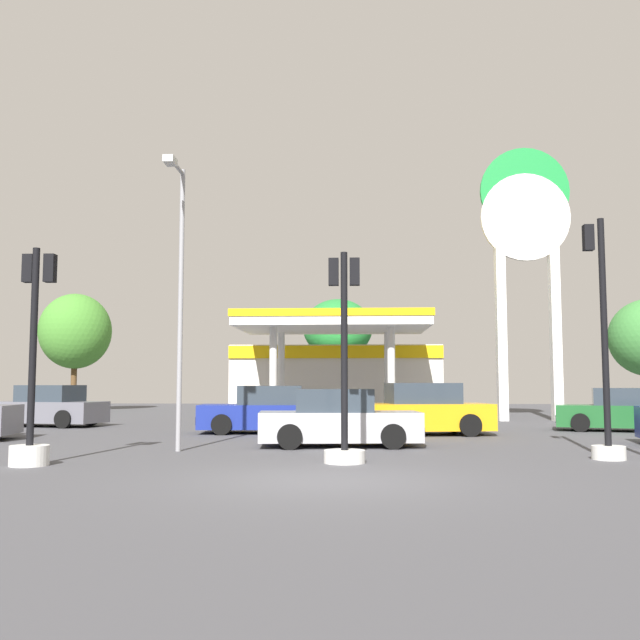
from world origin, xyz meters
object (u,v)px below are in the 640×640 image
(car_6, at_px, (338,420))
(car_4, at_px, (266,412))
(traffic_signal_1, at_px, (344,392))
(tree_0, at_px, (75,331))
(car_5, at_px, (418,411))
(traffic_signal_3, at_px, (604,381))
(tree_1, at_px, (338,329))
(car_2, at_px, (620,412))
(station_pole_sign, at_px, (526,246))
(car_1, at_px, (47,408))
(corner_streetlamp, at_px, (179,278))
(traffic_signal_0, at_px, (32,397))

(car_6, bearing_deg, car_4, 116.96)
(traffic_signal_1, distance_m, tree_0, 31.69)
(car_5, relative_size, traffic_signal_3, 0.92)
(car_5, relative_size, tree_1, 0.72)
(traffic_signal_3, bearing_deg, car_2, 68.64)
(station_pole_sign, xyz_separation_m, car_2, (1.40, -6.60, -6.94))
(station_pole_sign, xyz_separation_m, car_1, (-19.05, -4.93, -6.90))
(tree_0, relative_size, corner_streetlamp, 1.02)
(car_1, distance_m, car_5, 14.03)
(traffic_signal_0, xyz_separation_m, corner_streetlamp, (2.16, 2.87, 2.78))
(car_1, height_order, traffic_signal_3, traffic_signal_3)
(car_6, xyz_separation_m, traffic_signal_1, (0.22, -3.76, 0.77))
(traffic_signal_3, bearing_deg, tree_1, 103.31)
(car_6, relative_size, traffic_signal_3, 0.82)
(car_1, relative_size, car_6, 1.08)
(car_2, bearing_deg, traffic_signal_3, -111.36)
(car_5, height_order, traffic_signal_0, traffic_signal_0)
(car_6, bearing_deg, car_5, 60.61)
(car_2, height_order, traffic_signal_0, traffic_signal_0)
(station_pole_sign, xyz_separation_m, traffic_signal_1, (-7.72, -16.70, -6.16))
(car_5, xyz_separation_m, traffic_signal_3, (3.34, -7.13, 0.92))
(traffic_signal_3, distance_m, tree_0, 34.16)
(car_1, relative_size, car_5, 0.96)
(station_pole_sign, relative_size, corner_streetlamp, 1.76)
(car_4, distance_m, traffic_signal_1, 9.02)
(tree_1, bearing_deg, car_2, -60.62)
(traffic_signal_3, height_order, corner_streetlamp, corner_streetlamp)
(car_4, height_order, traffic_signal_0, traffic_signal_0)
(car_1, bearing_deg, tree_1, 56.73)
(traffic_signal_1, bearing_deg, car_2, 47.90)
(traffic_signal_1, bearing_deg, car_4, 107.28)
(tree_1, distance_m, corner_streetlamp, 25.92)
(station_pole_sign, xyz_separation_m, traffic_signal_0, (-13.86, -17.50, -6.26))
(traffic_signal_0, relative_size, traffic_signal_1, 1.00)
(tree_0, bearing_deg, traffic_signal_3, -49.86)
(car_4, distance_m, traffic_signal_3, 11.28)
(car_1, relative_size, tree_1, 0.69)
(car_6, height_order, traffic_signal_3, traffic_signal_3)
(car_5, bearing_deg, tree_0, 134.56)
(station_pole_sign, relative_size, car_5, 2.53)
(traffic_signal_1, relative_size, tree_1, 0.65)
(traffic_signal_1, xyz_separation_m, traffic_signal_3, (5.53, 0.91, 0.21))
(tree_0, bearing_deg, tree_1, 3.13)
(tree_1, bearing_deg, station_pole_sign, -52.35)
(car_2, bearing_deg, car_4, -172.70)
(car_1, height_order, tree_0, tree_0)
(tree_1, bearing_deg, tree_0, -176.87)
(traffic_signal_0, bearing_deg, traffic_signal_1, 7.46)
(traffic_signal_1, distance_m, corner_streetlamp, 5.22)
(traffic_signal_1, bearing_deg, traffic_signal_3, 9.31)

